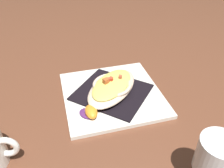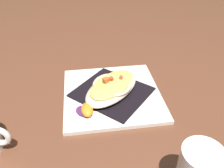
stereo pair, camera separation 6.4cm
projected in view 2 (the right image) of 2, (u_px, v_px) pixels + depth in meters
ground_plane at (112, 96)px, 0.67m from camera, size 2.60×2.60×0.00m
square_plate at (112, 94)px, 0.66m from camera, size 0.29×0.29×0.01m
folded_napkin at (112, 92)px, 0.66m from camera, size 0.25×0.25×0.00m
gratin_dish at (112, 86)px, 0.65m from camera, size 0.21×0.21×0.05m
orange_garnish at (86, 110)px, 0.59m from camera, size 0.06×0.06×0.02m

